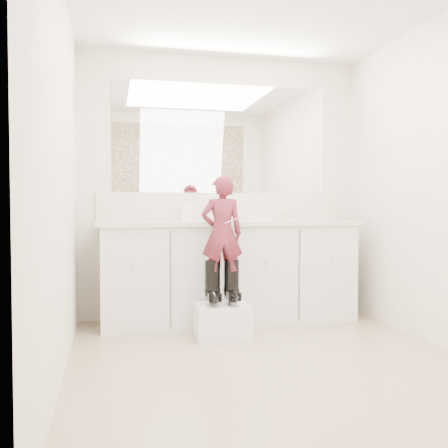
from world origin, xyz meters
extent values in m
plane|color=#8E7D5D|center=(0.00, 0.00, 0.00)|extent=(3.00, 3.00, 0.00)
plane|color=beige|center=(0.00, 1.50, 1.20)|extent=(2.60, 0.00, 2.60)
plane|color=beige|center=(0.00, -1.50, 1.20)|extent=(2.60, 0.00, 2.60)
plane|color=beige|center=(-1.30, 0.00, 1.20)|extent=(0.00, 3.00, 3.00)
cube|color=silver|center=(0.00, 1.23, 0.42)|extent=(2.20, 0.55, 0.85)
cube|color=beige|center=(0.00, 1.21, 0.87)|extent=(2.28, 0.58, 0.04)
cube|color=beige|center=(0.00, 1.49, 1.02)|extent=(2.28, 0.03, 0.25)
cube|color=white|center=(0.00, 1.49, 1.64)|extent=(2.00, 0.02, 1.00)
cube|color=#472819|center=(0.00, -1.49, 1.65)|extent=(2.00, 0.01, 1.20)
cylinder|color=silver|center=(0.00, 1.38, 0.94)|extent=(0.08, 0.08, 0.10)
imported|color=beige|center=(0.49, 1.18, 0.94)|extent=(0.11, 0.11, 0.10)
imported|color=white|center=(-0.35, 1.30, 1.00)|extent=(0.12, 0.12, 0.22)
cube|color=white|center=(-0.18, 0.68, 0.13)|extent=(0.42, 0.36, 0.26)
imported|color=#9A2F41|center=(-0.18, 0.70, 0.81)|extent=(0.33, 0.23, 0.89)
cylinder|color=#D45297|center=(-0.11, 0.62, 0.91)|extent=(0.14, 0.02, 0.06)
camera|label=1|loc=(-1.02, -3.03, 1.01)|focal=40.00mm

